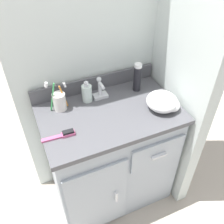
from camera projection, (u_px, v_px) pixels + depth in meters
ground_plane at (111, 189)px, 1.97m from camera, size 6.00×6.00×0.00m
wall_back at (89, 43)px, 1.46m from camera, size 0.99×0.08×2.20m
wall_right at (185, 51)px, 1.39m from camera, size 0.08×0.59×2.20m
vanity at (110, 155)px, 1.69m from camera, size 0.81×0.53×0.81m
backsplash at (95, 83)px, 1.58m from camera, size 0.81×0.02×0.09m
sink_faucet at (100, 91)px, 1.51m from camera, size 0.09×0.09×0.14m
toothbrush_cup at (59, 101)px, 1.43m from camera, size 0.12×0.07×0.20m
soap_dispenser at (87, 93)px, 1.49m from camera, size 0.06×0.06×0.14m
shaving_cream_can at (137, 77)px, 1.55m from camera, size 0.05×0.05×0.19m
hairbrush at (63, 135)px, 1.29m from camera, size 0.18×0.04×0.03m
hand_towel at (164, 102)px, 1.44m from camera, size 0.19×0.19×0.10m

